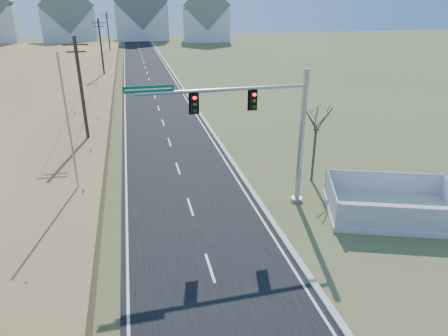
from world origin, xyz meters
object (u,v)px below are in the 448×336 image
flagpole (72,150)px  fence_enclosure (391,209)px  bare_tree (317,117)px  open_sign (334,208)px  traffic_signal_mast (271,128)px

flagpole → fence_enclosure: bearing=-15.9°
bare_tree → open_sign: bearing=-98.5°
fence_enclosure → bare_tree: (-2.50, 5.30, 4.18)m
traffic_signal_mast → bare_tree: traffic_signal_mast is taller
flagpole → bare_tree: (15.01, 0.32, 0.91)m
flagpole → bare_tree: flagpole is taller
fence_enclosure → bare_tree: 7.20m
fence_enclosure → flagpole: bearing=-176.4°
traffic_signal_mast → flagpole: 11.23m
fence_enclosure → flagpole: (-17.52, 4.98, 3.28)m
traffic_signal_mast → bare_tree: bearing=31.7°
fence_enclosure → open_sign: fence_enclosure is taller
open_sign → traffic_signal_mast: bearing=153.6°
flagpole → traffic_signal_mast: bearing=-11.9°
traffic_signal_mast → flagpole: bearing=167.3°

